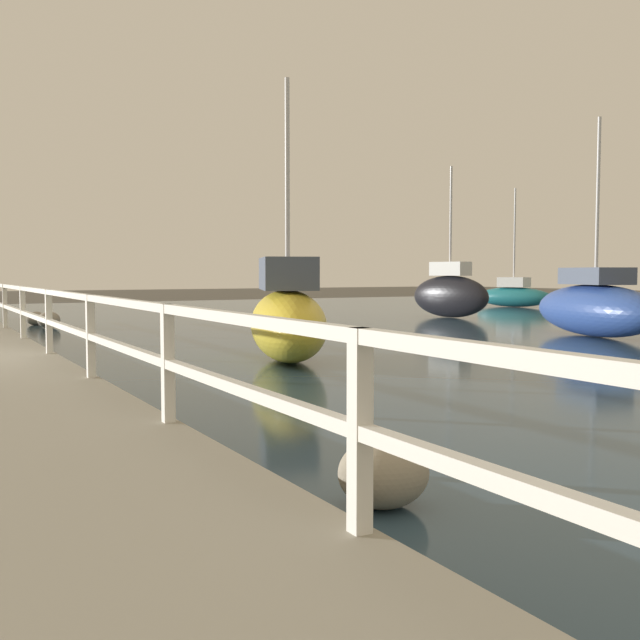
{
  "coord_description": "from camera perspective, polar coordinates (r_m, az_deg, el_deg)",
  "views": [
    {
      "loc": [
        0.19,
        -12.93,
        1.69
      ],
      "look_at": [
        5.68,
        -2.93,
        0.96
      ],
      "focal_mm": 42.0,
      "sensor_mm": 36.0,
      "label": 1
    }
  ],
  "objects": [
    {
      "name": "boulder_water_edge",
      "position": [
        25.61,
        -20.86,
        0.12
      ],
      "size": [
        0.59,
        0.53,
        0.44
      ],
      "color": "gray",
      "rests_on": "ground"
    },
    {
      "name": "sailboat_yellow",
      "position": [
        14.15,
        -2.47,
        0.09
      ],
      "size": [
        2.7,
        4.26,
        5.29
      ],
      "rotation": [
        0.0,
        0.0,
        -0.36
      ],
      "color": "gold",
      "rests_on": "water_surface"
    },
    {
      "name": "sailboat_teal",
      "position": [
        37.68,
        14.54,
        1.86
      ],
      "size": [
        2.5,
        4.11,
        5.75
      ],
      "rotation": [
        0.0,
        0.0,
        0.35
      ],
      "color": "#1E707A",
      "rests_on": "water_surface"
    },
    {
      "name": "boulder_downstream",
      "position": [
        24.1,
        -19.96,
        0.01
      ],
      "size": [
        0.67,
        0.6,
        0.5
      ],
      "color": "gray",
      "rests_on": "ground"
    },
    {
      "name": "sailboat_black",
      "position": [
        28.36,
        9.87,
        1.99
      ],
      "size": [
        1.45,
        3.76,
        5.61
      ],
      "rotation": [
        0.0,
        0.0,
        0.15
      ],
      "color": "black",
      "rests_on": "water_surface"
    },
    {
      "name": "railing",
      "position": [
        13.09,
        -19.97,
        0.75
      ],
      "size": [
        0.1,
        32.5,
        1.06
      ],
      "color": "white",
      "rests_on": "dock_walkway"
    },
    {
      "name": "boulder_near_dock",
      "position": [
        5.49,
        4.87,
        -11.52
      ],
      "size": [
        0.68,
        0.61,
        0.51
      ],
      "color": "gray",
      "rests_on": "ground"
    },
    {
      "name": "sailboat_blue",
      "position": [
        20.91,
        20.24,
        0.9
      ],
      "size": [
        2.85,
        5.28,
        5.69
      ],
      "rotation": [
        0.0,
        0.0,
        -0.27
      ],
      "color": "#2D4C9E",
      "rests_on": "water_surface"
    }
  ]
}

